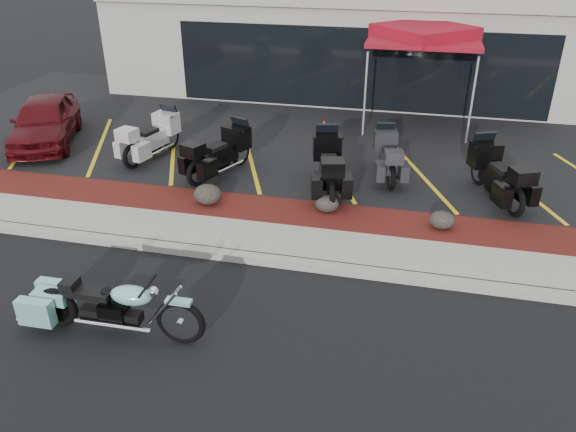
% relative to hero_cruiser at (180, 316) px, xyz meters
% --- Properties ---
extents(ground, '(90.00, 90.00, 0.00)m').
position_rel_hero_cruiser_xyz_m(ground, '(1.16, 1.57, -0.52)').
color(ground, black).
rests_on(ground, ground).
extents(curb, '(24.00, 0.25, 0.15)m').
position_rel_hero_cruiser_xyz_m(curb, '(1.16, 2.47, -0.44)').
color(curb, gray).
rests_on(curb, ground).
extents(sidewalk, '(24.00, 1.20, 0.15)m').
position_rel_hero_cruiser_xyz_m(sidewalk, '(1.16, 3.17, -0.44)').
color(sidewalk, gray).
rests_on(sidewalk, ground).
extents(mulch_bed, '(24.00, 1.20, 0.16)m').
position_rel_hero_cruiser_xyz_m(mulch_bed, '(1.16, 4.37, -0.44)').
color(mulch_bed, '#3E140E').
rests_on(mulch_bed, ground).
extents(upper_lot, '(26.00, 9.60, 0.15)m').
position_rel_hero_cruiser_xyz_m(upper_lot, '(1.16, 9.77, -0.44)').
color(upper_lot, black).
rests_on(upper_lot, ground).
extents(dealership_building, '(18.00, 8.16, 4.00)m').
position_rel_hero_cruiser_xyz_m(dealership_building, '(1.16, 16.04, 1.49)').
color(dealership_building, gray).
rests_on(dealership_building, ground).
extents(boulder_left, '(0.63, 0.52, 0.45)m').
position_rel_hero_cruiser_xyz_m(boulder_left, '(-1.17, 4.33, -0.13)').
color(boulder_left, black).
rests_on(boulder_left, mulch_bed).
extents(boulder_mid, '(0.52, 0.44, 0.37)m').
position_rel_hero_cruiser_xyz_m(boulder_mid, '(1.46, 4.55, -0.17)').
color(boulder_mid, black).
rests_on(boulder_mid, mulch_bed).
extents(boulder_right, '(0.52, 0.43, 0.37)m').
position_rel_hero_cruiser_xyz_m(boulder_right, '(3.86, 4.34, -0.17)').
color(boulder_right, black).
rests_on(boulder_right, mulch_bed).
extents(hero_cruiser, '(2.94, 0.80, 1.03)m').
position_rel_hero_cruiser_xyz_m(hero_cruiser, '(0.00, 0.00, 0.00)').
color(hero_cruiser, '#7FC6BA').
rests_on(hero_cruiser, ground).
extents(touring_white, '(1.33, 2.31, 1.26)m').
position_rel_hero_cruiser_xyz_m(touring_white, '(-3.36, 7.36, 0.27)').
color(touring_white, silver).
rests_on(touring_white, upper_lot).
extents(touring_black_front, '(1.62, 2.36, 1.28)m').
position_rel_hero_cruiser_xyz_m(touring_black_front, '(-1.14, 6.66, 0.28)').
color(touring_black_front, black).
rests_on(touring_black_front, upper_lot).
extents(touring_black_mid, '(1.41, 2.49, 1.36)m').
position_rel_hero_cruiser_xyz_m(touring_black_mid, '(1.12, 6.41, 0.32)').
color(touring_black_mid, black).
rests_on(touring_black_mid, upper_lot).
extents(touring_grey, '(1.16, 2.12, 1.17)m').
position_rel_hero_cruiser_xyz_m(touring_grey, '(2.43, 7.42, 0.22)').
color(touring_grey, '#2D2D32').
rests_on(touring_grey, upper_lot).
extents(touring_black_rear, '(1.67, 2.43, 1.32)m').
position_rel_hero_cruiser_xyz_m(touring_black_rear, '(4.72, 6.77, 0.29)').
color(touring_black_rear, black).
rests_on(touring_black_rear, upper_lot).
extents(parked_car, '(2.90, 4.08, 1.29)m').
position_rel_hero_cruiser_xyz_m(parked_car, '(-6.95, 7.00, 0.28)').
color(parked_car, '#4D0B0F').
rests_on(parked_car, upper_lot).
extents(traffic_cone, '(0.43, 0.43, 0.41)m').
position_rel_hero_cruiser_xyz_m(traffic_cone, '(0.53, 9.54, -0.16)').
color(traffic_cone, red).
rests_on(traffic_cone, upper_lot).
extents(popup_canopy, '(3.26, 3.26, 2.93)m').
position_rel_hero_cruiser_xyz_m(popup_canopy, '(3.13, 11.14, 2.29)').
color(popup_canopy, silver).
rests_on(popup_canopy, upper_lot).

